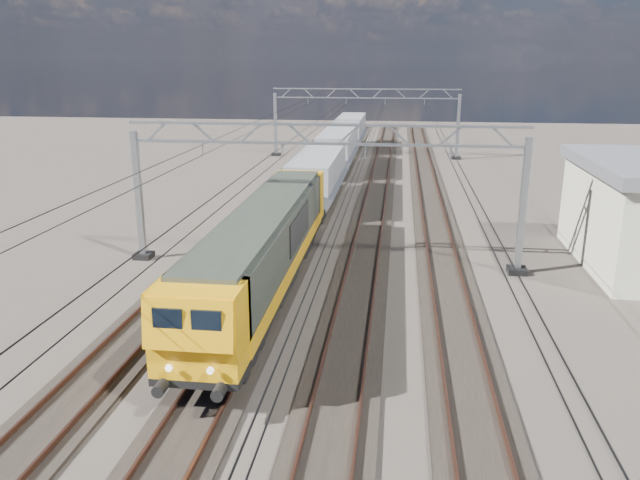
# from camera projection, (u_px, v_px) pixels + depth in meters

# --- Properties ---
(ground) EXTENTS (160.00, 160.00, 0.00)m
(ground) POSITION_uv_depth(u_px,v_px,m) (313.00, 294.00, 27.73)
(ground) COLOR #2A241F
(ground) RESTS_ON ground
(track_outer_west) EXTENTS (2.60, 140.00, 0.30)m
(track_outer_west) POSITION_uv_depth(u_px,v_px,m) (183.00, 286.00, 28.43)
(track_outer_west) COLOR black
(track_outer_west) RESTS_ON ground
(track_loco) EXTENTS (2.60, 140.00, 0.30)m
(track_loco) POSITION_uv_depth(u_px,v_px,m) (269.00, 290.00, 27.95)
(track_loco) COLOR black
(track_loco) RESTS_ON ground
(track_inner_east) EXTENTS (2.60, 140.00, 0.30)m
(track_inner_east) POSITION_uv_depth(u_px,v_px,m) (358.00, 295.00, 27.47)
(track_inner_east) COLOR black
(track_inner_east) RESTS_ON ground
(track_outer_east) EXTENTS (2.60, 140.00, 0.30)m
(track_outer_east) POSITION_uv_depth(u_px,v_px,m) (450.00, 299.00, 26.98)
(track_outer_east) COLOR black
(track_outer_east) RESTS_ON ground
(catenary_gantry_mid) EXTENTS (19.90, 0.90, 7.11)m
(catenary_gantry_mid) POSITION_uv_depth(u_px,v_px,m) (324.00, 190.00, 30.44)
(catenary_gantry_mid) COLOR gray
(catenary_gantry_mid) RESTS_ON ground
(catenary_gantry_far) EXTENTS (19.90, 0.90, 7.11)m
(catenary_gantry_far) POSITION_uv_depth(u_px,v_px,m) (365.00, 120.00, 64.72)
(catenary_gantry_far) COLOR gray
(catenary_gantry_far) RESTS_ON ground
(overhead_wires) EXTENTS (12.03, 140.00, 0.53)m
(overhead_wires) POSITION_uv_depth(u_px,v_px,m) (333.00, 141.00, 33.73)
(overhead_wires) COLOR black
(overhead_wires) RESTS_ON ground
(locomotive) EXTENTS (2.76, 21.10, 3.62)m
(locomotive) POSITION_uv_depth(u_px,v_px,m) (265.00, 245.00, 26.93)
(locomotive) COLOR black
(locomotive) RESTS_ON ground
(hopper_wagon_lead) EXTENTS (3.38, 13.00, 3.25)m
(hopper_wagon_lead) POSITION_uv_depth(u_px,v_px,m) (318.00, 174.00, 43.80)
(hopper_wagon_lead) COLOR black
(hopper_wagon_lead) RESTS_ON ground
(hopper_wagon_mid) EXTENTS (3.38, 13.00, 3.25)m
(hopper_wagon_mid) POSITION_uv_depth(u_px,v_px,m) (338.00, 147.00, 57.32)
(hopper_wagon_mid) COLOR black
(hopper_wagon_mid) RESTS_ON ground
(hopper_wagon_third) EXTENTS (3.38, 13.00, 3.25)m
(hopper_wagon_third) POSITION_uv_depth(u_px,v_px,m) (350.00, 130.00, 70.84)
(hopper_wagon_third) COLOR black
(hopper_wagon_third) RESTS_ON ground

